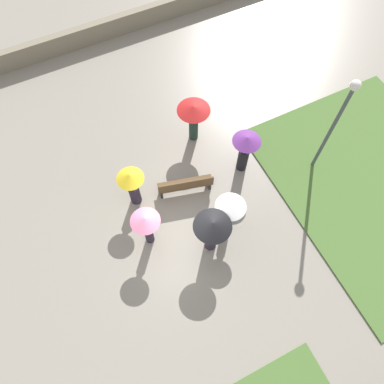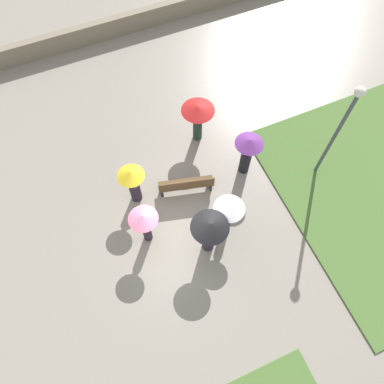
{
  "view_description": "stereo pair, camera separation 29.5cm",
  "coord_description": "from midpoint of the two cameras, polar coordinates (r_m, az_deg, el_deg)",
  "views": [
    {
      "loc": [
        1.61,
        4.34,
        11.94
      ],
      "look_at": [
        -0.9,
        -0.77,
        0.96
      ],
      "focal_mm": 35.0,
      "sensor_mm": 36.0,
      "label": 1
    },
    {
      "loc": [
        1.34,
        4.46,
        11.94
      ],
      "look_at": [
        -0.9,
        -0.77,
        0.96
      ],
      "focal_mm": 35.0,
      "sensor_mm": 36.0,
      "label": 2
    }
  ],
  "objects": [
    {
      "name": "park_bench",
      "position": [
        13.04,
        -0.23,
        1.08
      ],
      "size": [
        1.98,
        0.9,
        0.9
      ],
      "rotation": [
        0.0,
        0.0,
        -0.26
      ],
      "color": "brown",
      "rests_on": "ground_plane"
    },
    {
      "name": "lawn_patch_near",
      "position": [
        15.06,
        27.4,
        -0.32
      ],
      "size": [
        6.73,
        8.56,
        0.06
      ],
      "color": "#4C7033",
      "rests_on": "ground_plane"
    },
    {
      "name": "crowd_person_pink",
      "position": [
        11.63,
        -6.55,
        -4.65
      ],
      "size": [
        0.93,
        0.93,
        1.78
      ],
      "rotation": [
        0.0,
        0.0,
        6.23
      ],
      "color": "#2D2333",
      "rests_on": "ground_plane"
    },
    {
      "name": "crowd_person_yellow",
      "position": [
        12.43,
        -8.39,
        1.62
      ],
      "size": [
        0.9,
        0.9,
        1.81
      ],
      "rotation": [
        0.0,
        0.0,
        2.81
      ],
      "color": "#2D2333",
      "rests_on": "ground_plane"
    },
    {
      "name": "parapet_wall",
      "position": [
        18.56,
        -14.73,
        22.35
      ],
      "size": [
        45.0,
        0.35,
        0.9
      ],
      "color": "gray",
      "rests_on": "ground_plane"
    },
    {
      "name": "lamp_post",
      "position": [
        12.5,
        22.51,
        9.6
      ],
      "size": [
        0.32,
        0.32,
        4.34
      ],
      "color": "#474C51",
      "rests_on": "ground_plane"
    },
    {
      "name": "crowd_person_white",
      "position": [
        11.74,
        6.35,
        -2.95
      ],
      "size": [
        0.98,
        0.98,
        1.74
      ],
      "rotation": [
        0.0,
        0.0,
        5.38
      ],
      "color": "#282D47",
      "rests_on": "ground_plane"
    },
    {
      "name": "crowd_person_purple",
      "position": [
        13.02,
        9.12,
        6.24
      ],
      "size": [
        0.98,
        0.98,
        1.88
      ],
      "rotation": [
        0.0,
        0.0,
        0.69
      ],
      "color": "black",
      "rests_on": "ground_plane"
    },
    {
      "name": "crowd_person_red",
      "position": [
        13.65,
        1.52,
        11.66
      ],
      "size": [
        1.2,
        1.2,
        1.79
      ],
      "rotation": [
        0.0,
        0.0,
        3.27
      ],
      "color": "#1E3328",
      "rests_on": "ground_plane"
    },
    {
      "name": "crowd_person_black",
      "position": [
        11.37,
        3.43,
        -5.93
      ],
      "size": [
        1.18,
        1.18,
        1.91
      ],
      "rotation": [
        0.0,
        0.0,
        4.88
      ],
      "color": "#2D2333",
      "rests_on": "ground_plane"
    },
    {
      "name": "ground_plane",
      "position": [
        12.81,
        -1.71,
        -6.21
      ],
      "size": [
        90.0,
        90.0,
        0.0
      ],
      "primitive_type": "plane",
      "color": "gray"
    }
  ]
}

